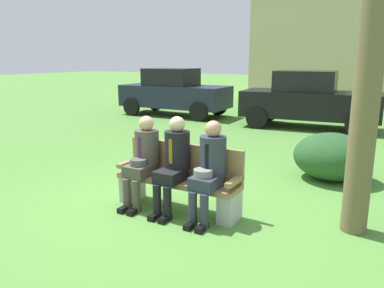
% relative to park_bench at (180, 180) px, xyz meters
% --- Properties ---
extents(ground_plane, '(80.00, 80.00, 0.00)m').
position_rel_park_bench_xyz_m(ground_plane, '(-0.40, 0.05, -0.42)').
color(ground_plane, '#528B3A').
extents(park_bench, '(1.77, 0.44, 0.90)m').
position_rel_park_bench_xyz_m(park_bench, '(0.00, 0.00, 0.00)').
color(park_bench, '#99754C').
rests_on(park_bench, ground).
extents(seated_man_left, '(0.34, 0.72, 1.27)m').
position_rel_park_bench_xyz_m(seated_man_left, '(-0.51, -0.13, 0.29)').
color(seated_man_left, '#4C473D').
rests_on(seated_man_left, ground).
extents(seated_man_middle, '(0.34, 0.72, 1.30)m').
position_rel_park_bench_xyz_m(seated_man_middle, '(-0.01, -0.12, 0.31)').
color(seated_man_middle, black).
rests_on(seated_man_middle, ground).
extents(seated_man_right, '(0.34, 0.72, 1.29)m').
position_rel_park_bench_xyz_m(seated_man_right, '(0.52, -0.13, 0.30)').
color(seated_man_right, '#2D3342').
rests_on(seated_man_right, ground).
extents(shrub_near_bench, '(1.29, 1.18, 0.81)m').
position_rel_park_bench_xyz_m(shrub_near_bench, '(1.58, 2.40, -0.01)').
color(shrub_near_bench, '#265226').
rests_on(shrub_near_bench, ground).
extents(parked_car_near, '(3.94, 1.80, 1.68)m').
position_rel_park_bench_xyz_m(parked_car_near, '(-4.76, 7.33, 0.42)').
color(parked_car_near, '#1E2338').
rests_on(parked_car_near, ground).
extents(parked_car_far, '(4.03, 2.01, 1.68)m').
position_rel_park_bench_xyz_m(parked_car_far, '(0.03, 7.22, 0.42)').
color(parked_car_far, black).
rests_on(parked_car_far, ground).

